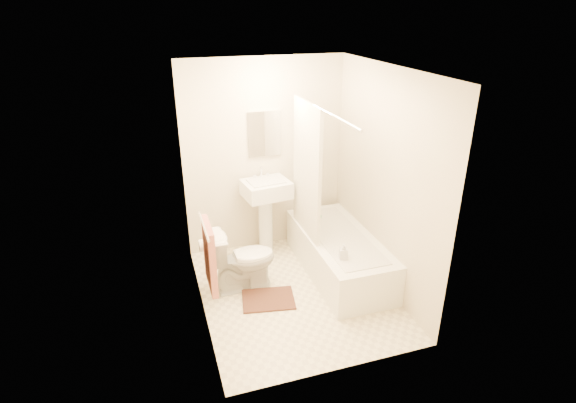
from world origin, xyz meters
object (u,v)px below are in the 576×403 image
object	(u,v)px
bathtub	(339,254)
bath_mat	(268,299)
sink	(266,214)
soap_bottle	(343,252)
toilet	(243,259)

from	to	relation	value
bathtub	bath_mat	world-z (taller)	bathtub
sink	soap_bottle	world-z (taller)	sink
sink	bathtub	distance (m)	1.03
bathtub	soap_bottle	xyz separation A→B (m)	(-0.17, -0.48, 0.33)
toilet	soap_bottle	world-z (taller)	toilet
bathtub	sink	bearing A→B (deg)	133.79
sink	bathtub	bearing A→B (deg)	-53.81
sink	soap_bottle	xyz separation A→B (m)	(0.51, -1.20, 0.04)
toilet	bath_mat	size ratio (longest dim) A/B	1.30
toilet	soap_bottle	distance (m)	1.12
toilet	bathtub	size ratio (longest dim) A/B	0.42
toilet	bathtub	bearing A→B (deg)	-93.88
toilet	soap_bottle	bearing A→B (deg)	-120.37
toilet	sink	bearing A→B (deg)	-35.91
bath_mat	toilet	bearing A→B (deg)	119.71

